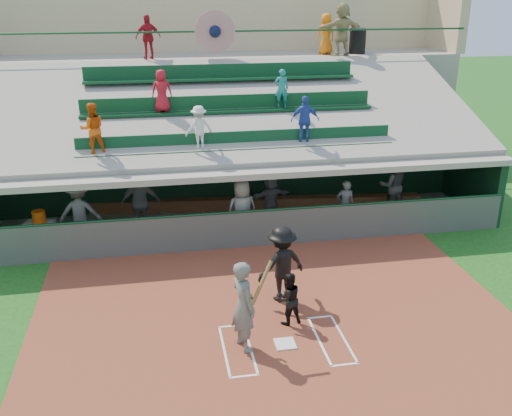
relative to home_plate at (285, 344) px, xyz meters
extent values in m
plane|color=#164A14|center=(0.00, 0.00, -0.04)|extent=(100.00, 100.00, 0.00)
cube|color=brown|center=(0.00, 0.50, -0.03)|extent=(11.00, 9.00, 0.02)
cube|color=silver|center=(0.00, 0.00, 0.00)|extent=(0.43, 0.43, 0.03)
cube|color=silver|center=(-0.75, 0.00, -0.01)|extent=(0.05, 1.80, 0.01)
cube|color=white|center=(0.75, 0.00, -0.01)|extent=(0.05, 1.80, 0.01)
cube|color=silver|center=(-1.30, 0.00, -0.01)|extent=(0.05, 1.80, 0.01)
cube|color=silver|center=(1.30, 0.00, -0.01)|extent=(0.05, 1.80, 0.01)
cube|color=white|center=(-1.02, 0.90, -0.01)|extent=(0.60, 0.05, 0.01)
cube|color=white|center=(1.02, 0.90, -0.01)|extent=(0.60, 0.05, 0.01)
cube|color=white|center=(-1.02, -0.90, -0.01)|extent=(0.60, 0.05, 0.01)
cube|color=white|center=(1.02, -0.90, -0.01)|extent=(0.60, 0.05, 0.01)
cube|color=gray|center=(0.00, 6.75, -0.02)|extent=(16.00, 3.50, 0.04)
cube|color=gray|center=(0.00, 13.50, 2.26)|extent=(20.00, 3.00, 4.60)
cube|color=#4B504B|center=(0.00, 5.00, 0.52)|extent=(16.00, 0.06, 1.10)
cylinder|color=#133B22|center=(0.00, 5.00, 1.09)|extent=(16.00, 0.08, 0.08)
cube|color=black|center=(0.00, 8.50, 1.07)|extent=(16.00, 0.25, 2.20)
cube|color=black|center=(8.00, 6.75, 1.07)|extent=(0.25, 3.50, 2.20)
cube|color=gray|center=(0.00, 6.75, 2.17)|extent=(16.40, 3.90, 0.18)
cube|color=gray|center=(0.00, 10.25, 1.12)|extent=(16.40, 3.50, 2.30)
cube|color=gray|center=(0.00, 11.90, 2.26)|extent=(16.40, 0.30, 4.60)
cube|color=gray|center=(0.00, 8.60, 3.42)|extent=(16.40, 6.51, 2.37)
cube|color=#0C351B|center=(0.00, 6.20, 2.62)|extent=(9.40, 0.42, 0.08)
cube|color=#0C3920|center=(0.00, 6.40, 2.88)|extent=(9.40, 0.06, 0.45)
cube|color=#0B341A|center=(0.00, 8.10, 3.37)|extent=(9.40, 0.42, 0.08)
cube|color=#0D3C1E|center=(0.00, 8.30, 3.62)|extent=(9.40, 0.06, 0.45)
cube|color=#0D3B1E|center=(0.00, 10.00, 4.12)|extent=(9.40, 0.42, 0.08)
cube|color=#0D391E|center=(0.00, 10.20, 4.38)|extent=(9.40, 0.06, 0.45)
imported|color=#D0510C|center=(-4.15, 6.30, 3.38)|extent=(0.80, 0.68, 1.45)
imported|color=silver|center=(-1.16, 6.30, 3.29)|extent=(0.90, 0.65, 1.26)
imported|color=#2948A5|center=(2.00, 6.30, 3.38)|extent=(0.89, 0.45, 1.45)
imported|color=#A8131F|center=(-2.14, 8.20, 4.06)|extent=(0.67, 0.46, 1.32)
imported|color=#1B7C7A|center=(1.71, 8.20, 4.02)|extent=(0.48, 0.34, 1.24)
cylinder|color=#143F22|center=(0.00, 12.00, 5.56)|extent=(20.00, 0.07, 0.07)
cylinder|color=#A7171E|center=(0.00, 11.98, 5.56)|extent=(1.50, 0.06, 1.50)
sphere|color=#0D1434|center=(0.00, 11.95, 5.56)|extent=(0.44, 0.44, 0.44)
cube|color=tan|center=(0.00, 15.00, 6.16)|extent=(20.00, 0.40, 3.20)
cube|color=tan|center=(10.00, 13.50, 6.16)|extent=(0.40, 3.00, 3.20)
imported|color=#535651|center=(-0.87, 0.07, 0.98)|extent=(0.68, 0.84, 1.99)
cylinder|color=brown|center=(-0.52, -0.08, 1.57)|extent=(0.56, 0.54, 0.75)
sphere|color=olive|center=(-0.74, 0.07, 1.22)|extent=(0.10, 0.10, 0.10)
imported|color=black|center=(0.25, 0.82, 0.60)|extent=(0.70, 0.60, 1.24)
imported|color=black|center=(0.33, 1.88, 0.93)|extent=(1.38, 1.05, 1.89)
cube|color=brown|center=(-0.26, 8.04, 0.21)|extent=(13.38, 1.98, 0.40)
cube|color=silver|center=(-5.92, 6.06, 0.37)|extent=(0.95, 0.80, 0.73)
cylinder|color=#EB5E0D|center=(-5.87, 6.07, 0.92)|extent=(0.37, 0.37, 0.37)
imported|color=#595C56|center=(-4.74, 6.13, 0.96)|extent=(1.28, 0.79, 1.92)
imported|color=#545752|center=(-2.99, 6.50, 1.00)|extent=(1.17, 0.50, 1.99)
imported|color=#5D5F5A|center=(-0.06, 5.44, 0.95)|extent=(1.00, 0.73, 1.89)
imported|color=#5D5F5A|center=(1.08, 6.79, 0.80)|extent=(1.53, 0.76, 1.58)
imported|color=#5B5D58|center=(3.24, 5.82, 0.78)|extent=(0.62, 0.45, 1.56)
imported|color=#535550|center=(5.22, 6.84, 0.95)|extent=(0.98, 0.80, 1.88)
cylinder|color=black|center=(5.92, 12.93, 5.06)|extent=(0.66, 0.66, 0.99)
imported|color=#A9131F|center=(-2.44, 12.35, 5.37)|extent=(1.00, 0.59, 1.60)
imported|color=orange|center=(4.56, 12.89, 5.35)|extent=(0.85, 0.64, 1.58)
imported|color=tan|center=(5.00, 12.25, 5.57)|extent=(1.94, 1.04, 2.00)
camera|label=1|loc=(-2.44, -9.97, 7.05)|focal=40.00mm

